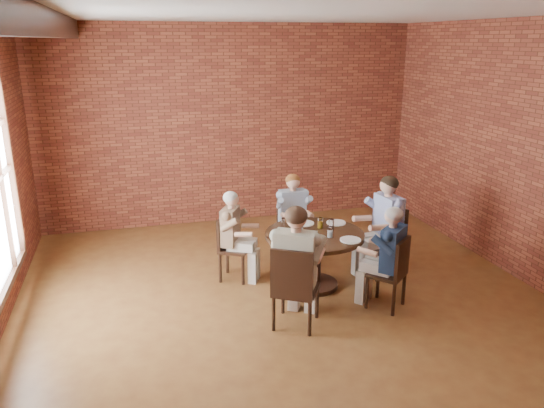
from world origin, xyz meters
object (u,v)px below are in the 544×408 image
object	(u,v)px
diner_a	(384,226)
chair_a	(389,237)
chair_b	(292,225)
chair_e	(393,270)
diner_d	(296,267)
dining_table	(314,249)
diner_b	(293,218)
chair_c	(229,245)
smartphone	(348,241)
diner_e	(388,258)
diner_c	(234,236)
chair_d	(294,285)

from	to	relation	value
diner_a	chair_a	bearing A→B (deg)	90.00
chair_b	chair_e	xyz separation A→B (m)	(0.68, -1.86, -0.00)
diner_d	chair_b	bearing A→B (deg)	-74.63
diner_d	diner_a	bearing A→B (deg)	-116.15
dining_table	diner_d	world-z (taller)	diner_d
dining_table	chair_a	size ratio (longest dim) A/B	1.32
diner_b	diner_d	xyz separation A→B (m)	(-0.55, -1.84, 0.07)
chair_b	chair_c	bearing A→B (deg)	-152.38
chair_b	chair_c	world-z (taller)	chair_b
chair_a	chair_c	size ratio (longest dim) A/B	1.10
diner_b	chair_e	world-z (taller)	diner_b
diner_a	chair_b	distance (m)	1.39
smartphone	diner_d	bearing A→B (deg)	-125.34
dining_table	chair_e	distance (m)	1.07
chair_c	diner_e	distance (m)	2.11
diner_b	chair_c	distance (m)	1.13
chair_b	diner_b	size ratio (longest dim) A/B	0.71
chair_c	diner_c	size ratio (longest dim) A/B	0.72
diner_d	chair_c	bearing A→B (deg)	-39.55
chair_c	chair_d	bearing A→B (deg)	-135.51
dining_table	smartphone	world-z (taller)	smartphone
diner_d	smartphone	size ratio (longest dim) A/B	10.85
chair_b	chair_c	size ratio (longest dim) A/B	1.03
chair_c	chair_d	size ratio (longest dim) A/B	0.89
diner_b	diner_e	distance (m)	1.84
chair_b	chair_e	size ratio (longest dim) A/B	1.00
dining_table	diner_e	world-z (taller)	diner_e
diner_e	dining_table	bearing A→B (deg)	-90.00
chair_a	diner_b	distance (m)	1.39
chair_a	chair_c	distance (m)	2.18
dining_table	smartphone	xyz separation A→B (m)	(0.30, -0.38, 0.23)
chair_b	smartphone	size ratio (longest dim) A/B	6.90
diner_a	chair_d	bearing A→B (deg)	-63.72
diner_a	diner_b	bearing A→B (deg)	-136.92
chair_a	diner_d	world-z (taller)	diner_d
diner_a	chair_c	size ratio (longest dim) A/B	1.58
diner_d	chair_e	bearing A→B (deg)	-145.98
diner_a	diner_d	world-z (taller)	diner_d
chair_c	smartphone	bearing A→B (deg)	-96.89
chair_a	chair_d	world-z (taller)	chair_d
diner_a	chair_e	size ratio (longest dim) A/B	1.54
diner_a	chair_d	xyz separation A→B (m)	(-1.62, -1.08, -0.17)
diner_a	diner_b	size ratio (longest dim) A/B	1.09
diner_e	smartphone	distance (m)	0.53
diner_c	chair_a	bearing A→B (deg)	-71.59
dining_table	smartphone	bearing A→B (deg)	-51.66
diner_b	diner_e	bearing A→B (deg)	-68.53
chair_e	dining_table	bearing A→B (deg)	-90.00
chair_a	diner_a	bearing A→B (deg)	-90.00
dining_table	chair_d	size ratio (longest dim) A/B	1.29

